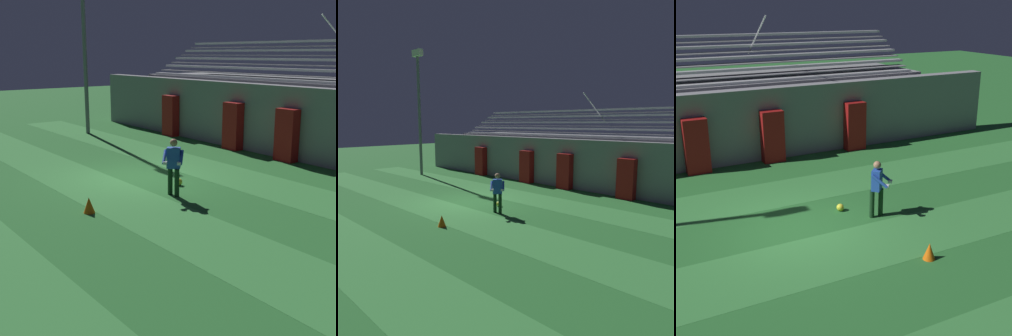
% 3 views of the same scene
% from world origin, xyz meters
% --- Properties ---
extents(ground_plane, '(80.00, 80.00, 0.00)m').
position_xyz_m(ground_plane, '(0.00, 0.00, 0.00)').
color(ground_plane, '#286B2D').
extents(turf_stripe_mid, '(28.00, 2.18, 0.01)m').
position_xyz_m(turf_stripe_mid, '(0.00, -1.64, 0.00)').
color(turf_stripe_mid, '#38843D').
rests_on(turf_stripe_mid, ground).
extents(turf_stripe_far, '(28.00, 2.18, 0.01)m').
position_xyz_m(turf_stripe_far, '(0.00, 2.72, 0.00)').
color(turf_stripe_far, '#38843D').
rests_on(turf_stripe_far, ground).
extents(back_wall, '(24.00, 0.60, 2.80)m').
position_xyz_m(back_wall, '(0.00, 6.50, 1.40)').
color(back_wall, gray).
rests_on(back_wall, ground).
extents(padding_pillar_gate_left, '(0.85, 0.44, 2.00)m').
position_xyz_m(padding_pillar_gate_left, '(-1.43, 5.95, 1.00)').
color(padding_pillar_gate_left, maroon).
rests_on(padding_pillar_gate_left, ground).
extents(padding_pillar_gate_right, '(0.85, 0.44, 2.00)m').
position_xyz_m(padding_pillar_gate_right, '(1.43, 5.95, 1.00)').
color(padding_pillar_gate_right, maroon).
rests_on(padding_pillar_gate_right, ground).
extents(padding_pillar_far_left, '(0.85, 0.44, 2.00)m').
position_xyz_m(padding_pillar_far_left, '(-5.77, 5.95, 1.00)').
color(padding_pillar_far_left, maroon).
rests_on(padding_pillar_far_left, ground).
extents(bleacher_stand, '(18.00, 4.05, 5.43)m').
position_xyz_m(bleacher_stand, '(0.00, 8.84, 1.50)').
color(bleacher_stand, gray).
rests_on(bleacher_stand, ground).
extents(floodlight_pole, '(0.90, 0.36, 8.72)m').
position_xyz_m(floodlight_pole, '(-8.91, 2.99, 5.45)').
color(floodlight_pole, slate).
rests_on(floodlight_pole, ground).
extents(goalkeeper, '(0.74, 0.74, 1.67)m').
position_xyz_m(goalkeeper, '(2.37, -0.23, 0.95)').
color(goalkeeper, '#143319').
rests_on(goalkeeper, ground).
extents(soccer_ball, '(0.22, 0.22, 0.22)m').
position_xyz_m(soccer_ball, '(1.61, 0.58, 0.11)').
color(soccer_ball, yellow).
rests_on(soccer_ball, ground).
extents(traffic_cone, '(0.30, 0.30, 0.42)m').
position_xyz_m(traffic_cone, '(2.23, -2.88, 0.21)').
color(traffic_cone, orange).
rests_on(traffic_cone, ground).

